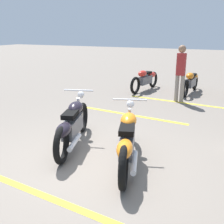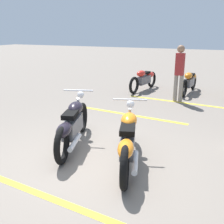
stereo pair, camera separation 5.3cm
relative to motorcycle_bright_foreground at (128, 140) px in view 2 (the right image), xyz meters
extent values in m
plane|color=slate|center=(-0.22, 0.65, -0.46)|extent=(60.00, 60.00, 0.00)
torus|color=black|center=(0.80, 0.26, -0.13)|extent=(0.67, 0.31, 0.67)
torus|color=black|center=(-0.69, -0.22, -0.13)|extent=(0.67, 0.31, 0.67)
cube|color=#59595E|center=(0.01, 0.01, -0.04)|extent=(0.87, 0.47, 0.32)
ellipsoid|color=orange|center=(0.26, 0.09, 0.26)|extent=(0.58, 0.43, 0.24)
ellipsoid|color=orange|center=(-0.54, -0.17, 0.10)|extent=(0.61, 0.40, 0.22)
cube|color=black|center=(-0.12, -0.03, 0.24)|extent=(0.49, 0.36, 0.09)
cylinder|color=silver|center=(0.58, 0.19, 0.13)|extent=(0.27, 0.14, 0.56)
cylinder|color=silver|center=(0.53, 0.17, 0.56)|extent=(0.22, 0.60, 0.04)
sphere|color=silver|center=(0.72, 0.24, 0.42)|extent=(0.15, 0.15, 0.15)
cylinder|color=silver|center=(-0.33, -0.25, -0.20)|extent=(0.69, 0.30, 0.09)
torus|color=black|center=(1.08, 1.52, -0.13)|extent=(0.67, 0.31, 0.67)
torus|color=black|center=(-0.41, 1.05, -0.13)|extent=(0.67, 0.31, 0.67)
cube|color=#59595E|center=(0.28, 1.27, -0.04)|extent=(0.87, 0.46, 0.32)
ellipsoid|color=black|center=(0.54, 1.35, 0.26)|extent=(0.58, 0.42, 0.24)
ellipsoid|color=black|center=(-0.26, 1.10, 0.10)|extent=(0.61, 0.40, 0.22)
cube|color=black|center=(0.16, 1.23, 0.24)|extent=(0.49, 0.36, 0.09)
cylinder|color=silver|center=(0.86, 1.45, 0.13)|extent=(0.27, 0.13, 0.56)
cylinder|color=silver|center=(0.81, 1.44, 0.56)|extent=(0.22, 0.60, 0.04)
sphere|color=silver|center=(1.00, 1.50, 0.42)|extent=(0.15, 0.15, 0.15)
cylinder|color=silver|center=(-0.06, 1.02, -0.20)|extent=(0.69, 0.30, 0.09)
torus|color=black|center=(5.36, 0.01, -0.15)|extent=(0.63, 0.15, 0.62)
torus|color=black|center=(6.80, -0.09, -0.15)|extent=(0.63, 0.15, 0.62)
cube|color=#59595E|center=(6.13, -0.05, -0.07)|extent=(0.79, 0.26, 0.30)
ellipsoid|color=orange|center=(5.88, -0.03, 0.21)|extent=(0.50, 0.29, 0.22)
ellipsoid|color=orange|center=(6.65, -0.08, 0.06)|extent=(0.53, 0.26, 0.20)
cube|color=black|center=(6.25, -0.06, 0.19)|extent=(0.42, 0.25, 0.08)
torus|color=black|center=(5.10, 1.74, -0.15)|extent=(0.64, 0.20, 0.63)
torus|color=black|center=(6.54, 1.50, -0.15)|extent=(0.64, 0.20, 0.63)
cube|color=#59595E|center=(5.87, 1.61, -0.07)|extent=(0.81, 0.33, 0.30)
ellipsoid|color=red|center=(5.62, 1.65, 0.21)|extent=(0.52, 0.34, 0.23)
ellipsoid|color=red|center=(6.40, 1.53, 0.06)|extent=(0.55, 0.31, 0.21)
cube|color=black|center=(5.99, 1.59, 0.19)|extent=(0.44, 0.29, 0.08)
cylinder|color=gray|center=(4.68, 0.17, -0.03)|extent=(0.13, 0.13, 0.86)
cylinder|color=gray|center=(4.66, -0.01, -0.03)|extent=(0.13, 0.13, 0.86)
cube|color=maroon|center=(4.67, 0.08, 0.74)|extent=(0.22, 0.27, 0.68)
sphere|color=#8C664C|center=(4.67, 0.08, 1.21)|extent=(0.23, 0.23, 0.23)
cube|color=yellow|center=(-1.33, 0.81, -0.46)|extent=(0.41, 3.20, 0.01)
cube|color=yellow|center=(2.68, 0.97, -0.46)|extent=(0.41, 3.20, 0.01)
cube|color=yellow|center=(4.61, 0.14, -0.46)|extent=(0.41, 3.20, 0.01)
camera|label=1|loc=(-3.91, -1.54, 1.78)|focal=43.27mm
camera|label=2|loc=(-3.93, -1.49, 1.78)|focal=43.27mm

